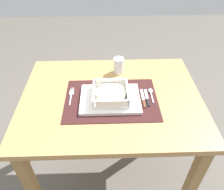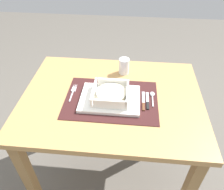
{
  "view_description": "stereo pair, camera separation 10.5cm",
  "coord_description": "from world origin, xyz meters",
  "views": [
    {
      "loc": [
        -0.02,
        -0.85,
        1.47
      ],
      "look_at": [
        0.0,
        -0.03,
        0.77
      ],
      "focal_mm": 35.4,
      "sensor_mm": 36.0,
      "label": 1
    },
    {
      "loc": [
        0.08,
        -0.84,
        1.47
      ],
      "look_at": [
        0.0,
        -0.03,
        0.77
      ],
      "focal_mm": 35.4,
      "sensor_mm": 36.0,
      "label": 2
    }
  ],
  "objects": [
    {
      "name": "ground_plane",
      "position": [
        0.0,
        0.0,
        0.0
      ],
      "size": [
        6.0,
        6.0,
        0.0
      ],
      "primitive_type": "plane",
      "color": "#59544C"
    },
    {
      "name": "dining_table",
      "position": [
        0.0,
        0.0,
        0.62
      ],
      "size": [
        0.91,
        0.69,
        0.74
      ],
      "color": "#B2844C",
      "rests_on": "ground"
    },
    {
      "name": "placemat",
      "position": [
        0.0,
        -0.03,
        0.74
      ],
      "size": [
        0.46,
        0.32,
        0.0
      ],
      "primitive_type": "cube",
      "color": "#381919",
      "rests_on": "dining_table"
    },
    {
      "name": "serving_plate",
      "position": [
        -0.01,
        -0.03,
        0.75
      ],
      "size": [
        0.29,
        0.21,
        0.02
      ],
      "primitive_type": "cube",
      "color": "white",
      "rests_on": "placemat"
    },
    {
      "name": "porridge_bowl",
      "position": [
        -0.0,
        -0.03,
        0.77
      ],
      "size": [
        0.17,
        0.17,
        0.05
      ],
      "color": "white",
      "rests_on": "serving_plate"
    },
    {
      "name": "fork",
      "position": [
        -0.2,
        0.01,
        0.74
      ],
      "size": [
        0.02,
        0.13,
        0.0
      ],
      "rotation": [
        0.0,
        0.0,
        -0.01
      ],
      "color": "silver",
      "rests_on": "placemat"
    },
    {
      "name": "spoon",
      "position": [
        0.2,
        0.02,
        0.74
      ],
      "size": [
        0.02,
        0.11,
        0.01
      ],
      "rotation": [
        0.0,
        0.0,
        -0.06
      ],
      "color": "silver",
      "rests_on": "placemat"
    },
    {
      "name": "butter_knife",
      "position": [
        0.18,
        -0.03,
        0.74
      ],
      "size": [
        0.01,
        0.13,
        0.01
      ],
      "rotation": [
        0.0,
        0.0,
        0.02
      ],
      "color": "black",
      "rests_on": "placemat"
    },
    {
      "name": "bread_knife",
      "position": [
        0.16,
        -0.04,
        0.74
      ],
      "size": [
        0.01,
        0.13,
        0.01
      ],
      "rotation": [
        0.0,
        0.0,
        -0.05
      ],
      "color": "#59331E",
      "rests_on": "placemat"
    },
    {
      "name": "drinking_glass",
      "position": [
        0.05,
        0.21,
        0.78
      ],
      "size": [
        0.06,
        0.06,
        0.09
      ],
      "color": "white",
      "rests_on": "dining_table"
    }
  ]
}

